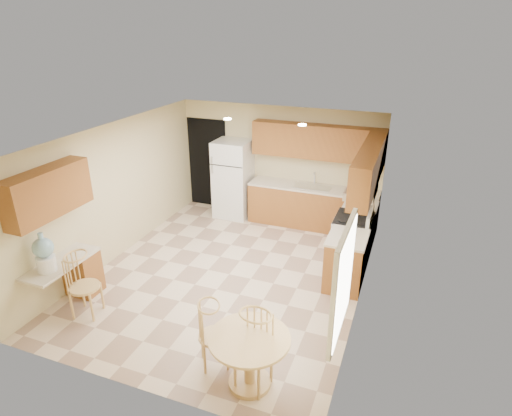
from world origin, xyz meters
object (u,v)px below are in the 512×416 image
at_px(refrigerator, 233,179).
at_px(chair_desk, 78,283).
at_px(stove, 352,240).
at_px(chair_table_b, 250,350).
at_px(dining_table, 249,354).
at_px(water_crock, 44,254).
at_px(chair_table_a, 211,333).

bearing_deg(refrigerator, chair_desk, -98.00).
height_order(stove, chair_table_b, stove).
distance_m(dining_table, chair_table_b, 0.19).
bearing_deg(chair_desk, chair_table_b, 69.44).
relative_size(refrigerator, stove, 1.60).
xyz_separation_m(chair_desk, water_crock, (-0.45, -0.08, 0.43)).
bearing_deg(stove, refrigerator, 157.01).
bearing_deg(chair_desk, refrigerator, 159.93).
bearing_deg(dining_table, refrigerator, 115.68).
xyz_separation_m(refrigerator, water_crock, (-1.05, -4.35, 0.17)).
bearing_deg(chair_table_b, dining_table, -54.44).
xyz_separation_m(dining_table, chair_table_b, (0.05, -0.10, 0.15)).
bearing_deg(dining_table, chair_desk, 173.32).
xyz_separation_m(refrigerator, stove, (2.88, -1.22, -0.40)).
xyz_separation_m(chair_table_a, chair_table_b, (0.60, -0.18, 0.06)).
bearing_deg(dining_table, water_crock, 175.65).
height_order(chair_table_b, water_crock, water_crock).
xyz_separation_m(dining_table, chair_table_a, (-0.55, 0.08, 0.09)).
xyz_separation_m(refrigerator, chair_desk, (-0.60, -4.27, -0.26)).
distance_m(dining_table, water_crock, 3.32).
relative_size(chair_table_a, chair_desk, 0.91).
distance_m(chair_table_a, water_crock, 2.76).
bearing_deg(water_crock, chair_table_a, -3.52).
xyz_separation_m(refrigerator, chair_table_a, (1.66, -4.52, -0.31)).
xyz_separation_m(stove, water_crock, (-3.92, -3.13, 0.58)).
distance_m(chair_desk, water_crock, 0.63).
bearing_deg(chair_desk, chair_table_a, 71.67).
relative_size(refrigerator, dining_table, 1.79).
relative_size(refrigerator, chair_desk, 1.74).
bearing_deg(refrigerator, stove, -22.99).
relative_size(dining_table, chair_desk, 0.97).
bearing_deg(chair_table_b, water_crock, 2.49).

